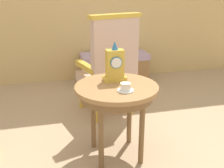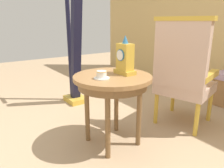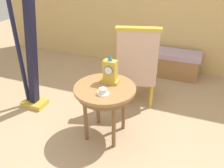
% 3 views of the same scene
% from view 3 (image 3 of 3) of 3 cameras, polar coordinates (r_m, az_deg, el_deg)
% --- Properties ---
extents(ground_plane, '(10.00, 10.00, 0.00)m').
position_cam_3_polar(ground_plane, '(2.90, -2.52, -12.77)').
color(ground_plane, tan).
extents(side_table, '(0.68, 0.68, 0.65)m').
position_cam_3_polar(side_table, '(2.63, -1.70, -2.26)').
color(side_table, '#9E7042').
rests_on(side_table, ground).
extents(teacup_left, '(0.13, 0.13, 0.06)m').
position_cam_3_polar(teacup_left, '(2.45, -2.18, -1.78)').
color(teacup_left, white).
rests_on(teacup_left, side_table).
extents(mantel_clock, '(0.19, 0.11, 0.34)m').
position_cam_3_polar(mantel_clock, '(2.62, -0.45, 2.98)').
color(mantel_clock, gold).
rests_on(mantel_clock, side_table).
extents(armchair, '(0.66, 0.65, 1.14)m').
position_cam_3_polar(armchair, '(3.25, 5.91, 4.55)').
color(armchair, '#CCA893').
rests_on(armchair, ground).
extents(harp, '(0.40, 0.24, 1.77)m').
position_cam_3_polar(harp, '(3.27, -19.23, 5.51)').
color(harp, gold).
rests_on(harp, ground).
extents(window_bench, '(0.99, 0.40, 0.44)m').
position_cam_3_polar(window_bench, '(4.30, 13.70, 4.83)').
color(window_bench, '#B299B7').
rests_on(window_bench, ground).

